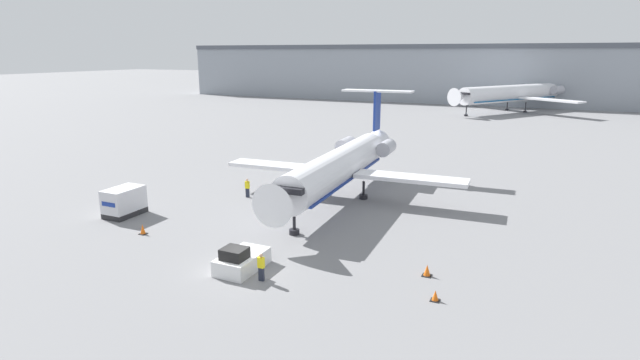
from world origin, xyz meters
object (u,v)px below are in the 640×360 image
at_px(worker_by_wing, 247,187).
at_px(traffic_cone_right, 427,270).
at_px(traffic_cone_mid, 435,296).
at_px(pushback_tug, 242,260).
at_px(airplane_main, 340,165).
at_px(worker_near_tug, 261,266).
at_px(luggage_cart, 124,202).
at_px(traffic_cone_left, 143,229).
at_px(airplane_parked_far_left, 514,93).

distance_m(worker_by_wing, traffic_cone_right, 22.10).
bearing_deg(traffic_cone_mid, worker_by_wing, 147.61).
bearing_deg(pushback_tug, airplane_main, 91.14).
xyz_separation_m(airplane_main, worker_near_tug, (2.32, -18.20, -2.37)).
xyz_separation_m(luggage_cart, worker_near_tug, (17.13, -6.01, -0.27)).
distance_m(traffic_cone_left, traffic_cone_right, 21.52).
bearing_deg(traffic_cone_mid, luggage_cart, 171.35).
height_order(worker_near_tug, airplane_parked_far_left, airplane_parked_far_left).
distance_m(pushback_tug, traffic_cone_left, 10.72).
xyz_separation_m(airplane_main, luggage_cart, (-14.81, -12.19, -2.10)).
bearing_deg(traffic_cone_right, worker_by_wing, 152.61).
height_order(worker_near_tug, worker_by_wing, worker_by_wing).
bearing_deg(traffic_cone_left, traffic_cone_mid, -3.29).
xyz_separation_m(worker_near_tug, traffic_cone_mid, (10.16, 1.85, -0.63)).
bearing_deg(luggage_cart, traffic_cone_right, -2.52).
height_order(worker_near_tug, traffic_cone_left, worker_near_tug).
height_order(traffic_cone_left, traffic_cone_right, traffic_cone_left).
xyz_separation_m(worker_near_tug, worker_by_wing, (-10.60, 15.02, 0.04)).
relative_size(luggage_cart, airplane_parked_far_left, 0.09).
distance_m(airplane_main, traffic_cone_left, 18.37).
bearing_deg(airplane_main, traffic_cone_mid, -52.65).
bearing_deg(airplane_main, traffic_cone_right, -49.66).
height_order(pushback_tug, traffic_cone_mid, pushback_tug).
xyz_separation_m(pushback_tug, traffic_cone_right, (10.99, 3.99, -0.28)).
bearing_deg(worker_near_tug, airplane_parked_far_left, 85.98).
height_order(airplane_main, traffic_cone_left, airplane_main).
xyz_separation_m(pushback_tug, worker_near_tug, (1.97, -0.86, 0.30)).
bearing_deg(airplane_parked_far_left, traffic_cone_left, -101.26).
bearing_deg(airplane_parked_far_left, traffic_cone_mid, -88.26).
bearing_deg(worker_by_wing, traffic_cone_mid, -32.39).
bearing_deg(traffic_cone_mid, worker_near_tug, -169.65).
xyz_separation_m(airplane_main, traffic_cone_left, (-10.12, -15.05, -2.93)).
height_order(luggage_cart, worker_by_wing, luggage_cart).
bearing_deg(traffic_cone_left, airplane_main, 56.08).
distance_m(luggage_cart, worker_by_wing, 11.13).
bearing_deg(traffic_cone_right, worker_near_tug, -151.68).
bearing_deg(airplane_parked_far_left, pushback_tug, -95.17).
xyz_separation_m(worker_near_tug, airplane_parked_far_left, (7.13, 101.45, 3.36)).
distance_m(airplane_main, worker_by_wing, 9.17).
bearing_deg(traffic_cone_right, airplane_parked_far_left, 91.12).
xyz_separation_m(luggage_cart, airplane_parked_far_left, (24.25, 95.45, 3.09)).
bearing_deg(worker_near_tug, traffic_cone_mid, 10.35).
xyz_separation_m(luggage_cart, worker_by_wing, (6.53, 9.02, -0.23)).
relative_size(pushback_tug, luggage_cart, 1.13).
relative_size(luggage_cart, traffic_cone_mid, 5.30).
distance_m(airplane_main, traffic_cone_mid, 20.78).
bearing_deg(pushback_tug, airplane_parked_far_left, 84.83).
distance_m(luggage_cart, traffic_cone_left, 5.55).
bearing_deg(worker_near_tug, worker_by_wing, 125.21).
bearing_deg(worker_by_wing, worker_near_tug, -54.79).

